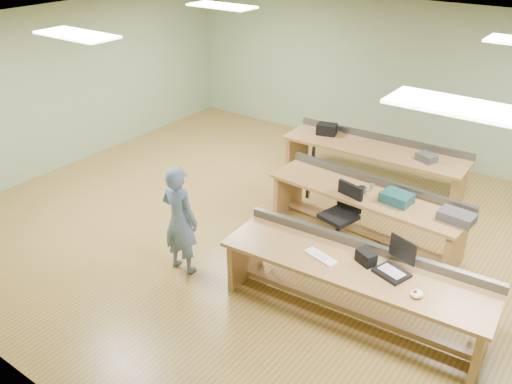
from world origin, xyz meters
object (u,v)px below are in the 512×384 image
laptop_base (392,273)px  task_chair (340,224)px  workbench_front (354,277)px  person (180,220)px  camera_bag (366,257)px  mug (362,190)px  parts_bin_grey (457,217)px  drinks_can (372,188)px  parts_bin_teal (397,198)px  workbench_back (374,157)px  workbench_mid (366,203)px

laptop_base → task_chair: (-1.30, 1.26, -0.42)m
workbench_front → person: size_ratio=2.11×
workbench_front → task_chair: 1.60m
camera_bag → mug: size_ratio=1.71×
parts_bin_grey → drinks_can: parts_bin_grey is taller
person → parts_bin_teal: (2.11, 2.19, 0.05)m
task_chair → parts_bin_teal: 0.89m
laptop_base → parts_bin_teal: parts_bin_teal is taller
workbench_front → task_chair: size_ratio=3.43×
workbench_back → task_chair: (0.47, -2.07, -0.22)m
person → task_chair: size_ratio=1.63×
parts_bin_grey → task_chair: bearing=-166.2°
workbench_back → person: size_ratio=2.10×
workbench_mid → parts_bin_grey: size_ratio=6.62×
camera_bag → drinks_can: 1.88m
laptop_base → parts_bin_grey: size_ratio=0.78×
laptop_base → drinks_can: drinks_can is taller
camera_bag → parts_bin_grey: 1.69m
workbench_mid → drinks_can: (0.04, 0.05, 0.25)m
person → workbench_mid: bearing=-126.9°
camera_bag → parts_bin_teal: size_ratio=0.56×
parts_bin_teal → mug: bearing=-175.2°
workbench_mid → drinks_can: bearing=53.7°
parts_bin_teal → camera_bag: bearing=-79.2°
workbench_mid → person: 2.79m
camera_bag → mug: camera_bag is taller
workbench_back → parts_bin_teal: (1.12, -1.69, 0.26)m
workbench_back → task_chair: task_chair is taller
drinks_can → person: bearing=-126.1°
laptop_base → drinks_can: 2.06m
camera_bag → parts_bin_teal: (-0.31, 1.62, -0.01)m
workbench_mid → parts_bin_teal: 0.54m
workbench_front → laptop_base: (0.42, 0.05, 0.21)m
workbench_mid → task_chair: size_ratio=3.19×
mug → drinks_can: bearing=59.6°
workbench_front → parts_bin_grey: parts_bin_grey is taller
parts_bin_grey → drinks_can: bearing=174.6°
workbench_back → camera_bag: camera_bag is taller
workbench_back → laptop_base: bearing=-64.5°
parts_bin_teal → mug: 0.52m
person → laptop_base: size_ratio=4.33×
workbench_back → camera_bag: size_ratio=13.99×
task_chair → parts_bin_teal: bearing=44.7°
workbench_mid → mug: bearing=-112.4°
camera_bag → workbench_front: bearing=-109.9°
parts_bin_grey → drinks_can: 1.29m
workbench_mid → workbench_back: same height
parts_bin_grey → workbench_mid: bearing=176.8°
parts_bin_teal → parts_bin_grey: parts_bin_teal is taller
camera_bag → mug: (-0.83, 1.57, -0.03)m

